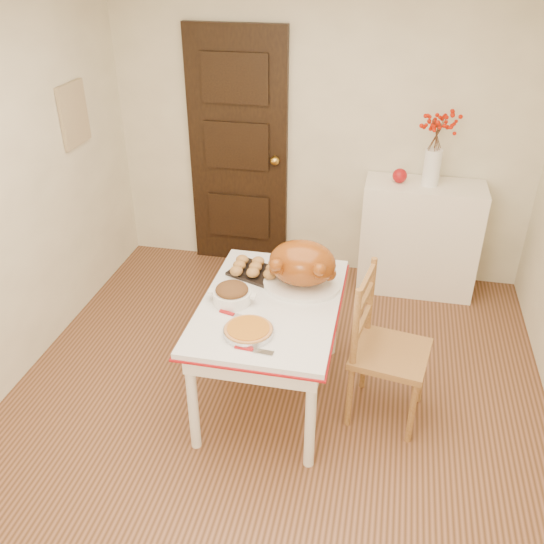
% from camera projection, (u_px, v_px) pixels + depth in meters
% --- Properties ---
extents(floor, '(3.50, 4.00, 0.00)m').
position_uv_depth(floor, '(270.00, 415.00, 3.71)').
color(floor, '#4C2D17').
rests_on(floor, ground).
extents(wall_back, '(3.50, 0.00, 2.50)m').
position_uv_depth(wall_back, '(321.00, 131.00, 4.76)').
color(wall_back, '#EEE6C4').
rests_on(wall_back, ground).
extents(door_back, '(0.85, 0.06, 2.06)m').
position_uv_depth(door_back, '(238.00, 152.00, 4.98)').
color(door_back, black).
rests_on(door_back, ground).
extents(photo_board, '(0.03, 0.35, 0.45)m').
position_uv_depth(photo_board, '(74.00, 114.00, 4.27)').
color(photo_board, '#CABF81').
rests_on(photo_board, ground).
extents(sideboard, '(0.94, 0.42, 0.94)m').
position_uv_depth(sideboard, '(419.00, 238.00, 4.82)').
color(sideboard, white).
rests_on(sideboard, floor).
extents(kitchen_table, '(0.84, 1.22, 0.73)m').
position_uv_depth(kitchen_table, '(270.00, 350.00, 3.69)').
color(kitchen_table, silver).
rests_on(kitchen_table, floor).
extents(chair_oak, '(0.50, 0.50, 0.99)m').
position_uv_depth(chair_oak, '(391.00, 350.00, 3.48)').
color(chair_oak, '#A57145').
rests_on(chair_oak, floor).
extents(berry_vase, '(0.31, 0.31, 0.59)m').
position_uv_depth(berry_vase, '(435.00, 148.00, 4.42)').
color(berry_vase, white).
rests_on(berry_vase, sideboard).
extents(apple, '(0.11, 0.11, 0.11)m').
position_uv_depth(apple, '(400.00, 176.00, 4.59)').
color(apple, '#9D0F12').
rests_on(apple, sideboard).
extents(turkey_platter, '(0.55, 0.48, 0.31)m').
position_uv_depth(turkey_platter, '(302.00, 266.00, 3.58)').
color(turkey_platter, '#984114').
rests_on(turkey_platter, kitchen_table).
extents(pumpkin_pie, '(0.36, 0.36, 0.06)m').
position_uv_depth(pumpkin_pie, '(248.00, 330.00, 3.21)').
color(pumpkin_pie, '#B6671A').
rests_on(pumpkin_pie, kitchen_table).
extents(stuffing_dish, '(0.31, 0.26, 0.11)m').
position_uv_depth(stuffing_dish, '(232.00, 294.00, 3.48)').
color(stuffing_dish, brown).
rests_on(stuffing_dish, kitchen_table).
extents(rolls_tray, '(0.38, 0.34, 0.08)m').
position_uv_depth(rolls_tray, '(256.00, 268.00, 3.78)').
color(rolls_tray, '#B57839').
rests_on(rolls_tray, kitchen_table).
extents(pie_server, '(0.22, 0.08, 0.01)m').
position_uv_depth(pie_server, '(254.00, 350.00, 3.10)').
color(pie_server, silver).
rests_on(pie_server, kitchen_table).
extents(carving_knife, '(0.27, 0.12, 0.01)m').
position_uv_depth(carving_knife, '(239.00, 316.00, 3.37)').
color(carving_knife, silver).
rests_on(carving_knife, kitchen_table).
extents(drinking_glass, '(0.09, 0.09, 0.12)m').
position_uv_depth(drinking_glass, '(294.00, 253.00, 3.92)').
color(drinking_glass, white).
rests_on(drinking_glass, kitchen_table).
extents(shaker_pair, '(0.10, 0.05, 0.10)m').
position_uv_depth(shaker_pair, '(322.00, 262.00, 3.83)').
color(shaker_pair, white).
rests_on(shaker_pair, kitchen_table).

